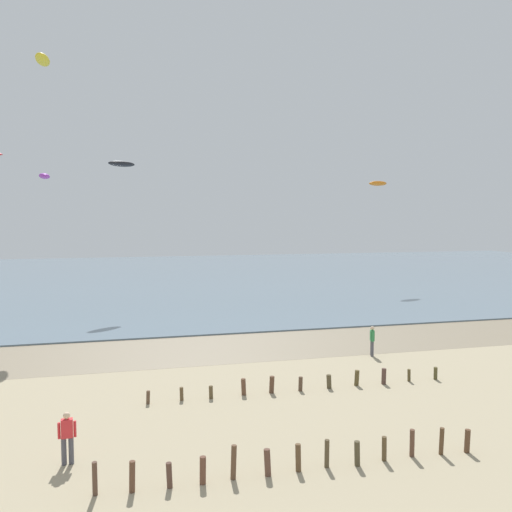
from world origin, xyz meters
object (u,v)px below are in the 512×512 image
at_px(kite_aloft_8, 378,183).
at_px(kite_aloft_9, 44,176).
at_px(person_nearest_camera, 372,340).
at_px(kite_aloft_7, 122,164).
at_px(person_left_flank, 67,436).
at_px(kite_aloft_0, 43,60).

relative_size(kite_aloft_8, kite_aloft_9, 1.23).
distance_m(person_nearest_camera, kite_aloft_7, 27.25).
xyz_separation_m(person_left_flank, kite_aloft_0, (-4.06, 26.68, 19.01)).
bearing_deg(kite_aloft_8, kite_aloft_9, 9.12).
xyz_separation_m(person_nearest_camera, kite_aloft_7, (-13.74, 20.49, 11.57)).
xyz_separation_m(person_nearest_camera, kite_aloft_0, (-19.45, 17.06, 19.01)).
distance_m(person_left_flank, kite_aloft_8, 47.19).
bearing_deg(person_left_flank, kite_aloft_7, 86.86).
bearing_deg(kite_aloft_9, person_nearest_camera, 55.34).
relative_size(person_left_flank, kite_aloft_8, 0.67).
relative_size(person_nearest_camera, kite_aloft_8, 0.67).
height_order(kite_aloft_7, kite_aloft_9, kite_aloft_7).
height_order(person_left_flank, kite_aloft_8, kite_aloft_8).
xyz_separation_m(kite_aloft_7, kite_aloft_8, (27.24, 5.65, -0.92)).
bearing_deg(person_nearest_camera, kite_aloft_9, 153.00).
height_order(person_left_flank, kite_aloft_0, kite_aloft_0).
height_order(person_nearest_camera, person_left_flank, same).
height_order(person_nearest_camera, kite_aloft_0, kite_aloft_0).
distance_m(person_left_flank, kite_aloft_7, 32.30).
bearing_deg(kite_aloft_7, person_nearest_camera, 88.07).
distance_m(person_nearest_camera, kite_aloft_0, 32.11).
xyz_separation_m(person_left_flank, kite_aloft_9, (-3.11, 19.05, 9.59)).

